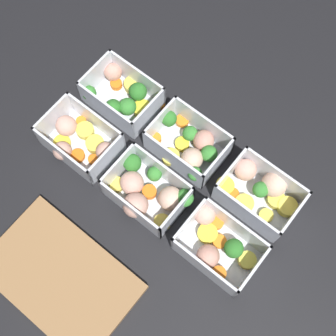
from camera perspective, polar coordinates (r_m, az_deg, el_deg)
ground_plane at (r=0.96m, az=0.00°, el=-0.53°), size 4.00×4.00×0.00m
container_near_left at (r=0.94m, az=11.19°, el=-2.65°), size 0.16×0.13×0.07m
container_near_center at (r=0.96m, az=2.74°, el=2.76°), size 0.16×0.12×0.07m
container_near_right at (r=1.01m, az=-5.52°, el=8.84°), size 0.16×0.12×0.07m
container_far_left at (r=0.90m, az=6.03°, el=-9.23°), size 0.16×0.12×0.07m
container_far_center at (r=0.92m, az=-2.48°, el=-2.91°), size 0.17×0.12×0.07m
container_far_right at (r=0.98m, az=-10.66°, el=3.29°), size 0.15×0.12×0.07m
cutting_board at (r=0.92m, az=-12.92°, el=-12.84°), size 0.28×0.18×0.02m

